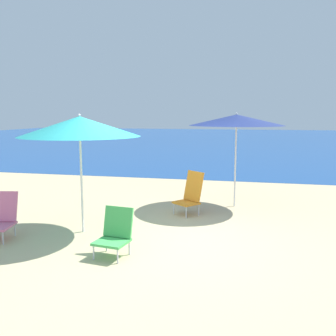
{
  "coord_description": "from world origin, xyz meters",
  "views": [
    {
      "loc": [
        1.61,
        -5.79,
        2.05
      ],
      "look_at": [
        -0.01,
        1.29,
        1.0
      ],
      "focal_mm": 40.0,
      "sensor_mm": 36.0,
      "label": 1
    }
  ],
  "objects": [
    {
      "name": "sea_water",
      "position": [
        0.0,
        25.68,
        0.0
      ],
      "size": [
        60.0,
        40.0,
        0.01
      ],
      "color": "#19478C",
      "rests_on": "ground"
    },
    {
      "name": "beach_umbrella_teal",
      "position": [
        -1.26,
        0.05,
        1.84
      ],
      "size": [
        2.05,
        2.05,
        2.06
      ],
      "color": "white",
      "rests_on": "ground"
    },
    {
      "name": "ground_plane",
      "position": [
        0.0,
        0.0,
        0.0
      ],
      "size": [
        60.0,
        60.0,
        0.0
      ],
      "primitive_type": "plane",
      "color": "#C6B284"
    },
    {
      "name": "beach_chair_orange",
      "position": [
        0.38,
        1.65,
        0.44
      ],
      "size": [
        0.66,
        0.66,
        0.88
      ],
      "rotation": [
        0.0,
        0.0,
        -0.67
      ],
      "color": "silver",
      "rests_on": "ground"
    },
    {
      "name": "beach_umbrella_navy",
      "position": [
        1.23,
        2.53,
        1.92
      ],
      "size": [
        2.08,
        2.08,
        2.08
      ],
      "color": "white",
      "rests_on": "ground"
    },
    {
      "name": "beach_chair_green",
      "position": [
        -0.32,
        -0.84,
        0.35
      ],
      "size": [
        0.52,
        0.54,
        0.69
      ],
      "rotation": [
        0.0,
        0.0,
        -0.14
      ],
      "color": "silver",
      "rests_on": "ground"
    }
  ]
}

